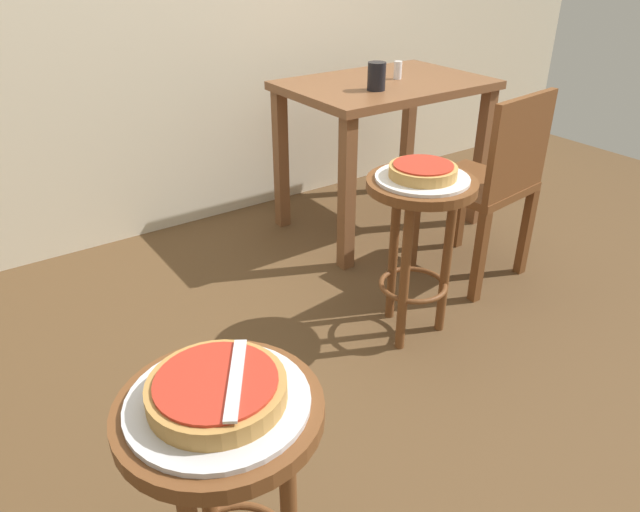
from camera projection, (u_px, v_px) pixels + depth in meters
name	position (u px, v px, depth m)	size (l,w,h in m)	color
ground_plane	(375.00, 380.00, 2.11)	(6.00, 6.00, 0.00)	brown
stool_foreground	(225.00, 467.00, 1.17)	(0.39, 0.39, 0.64)	brown
serving_plate_foreground	(218.00, 402.00, 1.09)	(0.34, 0.34, 0.01)	silver
pizza_foreground	(217.00, 390.00, 1.07)	(0.26, 0.26, 0.05)	#B78442
stool_middle	(418.00, 222.00, 2.15)	(0.39, 0.39, 0.64)	brown
serving_plate_middle	(422.00, 178.00, 2.07)	(0.33, 0.33, 0.01)	silver
pizza_middle	(423.00, 171.00, 2.05)	(0.24, 0.24, 0.05)	tan
dining_table	(384.00, 107.00, 2.95)	(0.98, 0.67, 0.76)	brown
cup_near_edge	(377.00, 76.00, 2.69)	(0.08, 0.08, 0.12)	black
condiment_shaker	(398.00, 70.00, 2.91)	(0.04, 0.04, 0.08)	white
wooden_chair	(489.00, 181.00, 2.53)	(0.45, 0.45, 0.85)	brown
pizza_server_knife	(236.00, 378.00, 1.06)	(0.22, 0.02, 0.01)	silver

